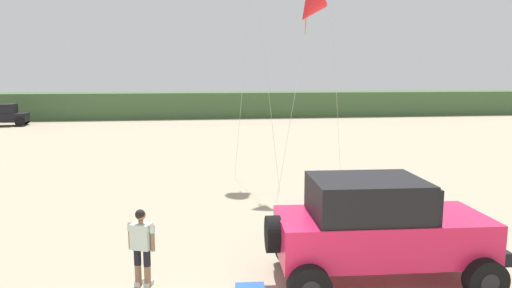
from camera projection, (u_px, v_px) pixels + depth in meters
name	position (u px, v px, depth m)	size (l,w,h in m)	color
dune_ridge	(147.00, 105.00, 49.33)	(90.00, 7.03, 2.72)	#426038
jeep	(378.00, 227.00, 9.47)	(4.92, 2.63, 2.26)	#EA2151
person_watching	(142.00, 243.00, 9.24)	(0.58, 0.42, 1.67)	#8C664C
distant_pickup	(1.00, 116.00, 40.16)	(4.78, 2.83, 1.98)	black
kite_blue_swept	(309.00, 10.00, 18.14)	(2.94, 4.41, 7.88)	red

